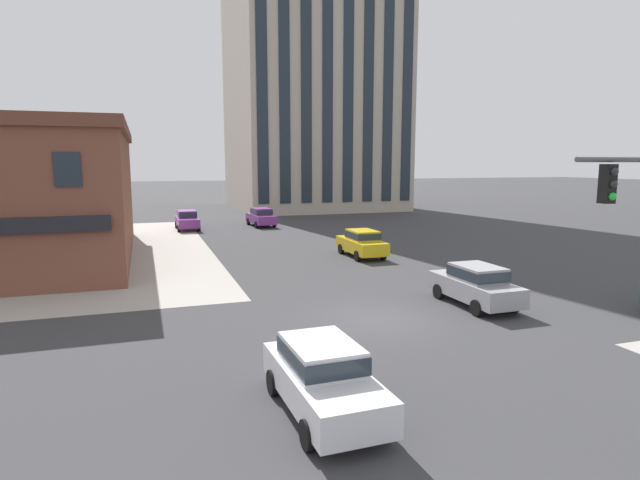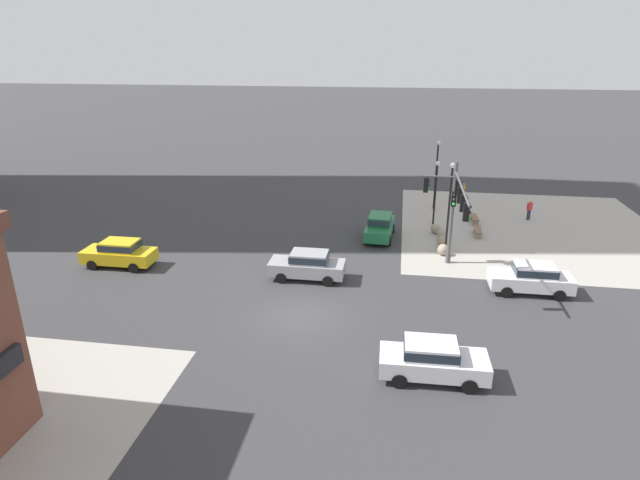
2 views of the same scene
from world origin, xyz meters
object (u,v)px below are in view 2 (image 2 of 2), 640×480
bollard_sphere_curb_b (442,241)px  pedestrian_near_bench (463,191)px  car_cross_westbound (380,226)px  pedestrian_at_curb (529,208)px  traffic_signal_main (454,204)px  car_cross_far (119,252)px  street_lamp_corner_near (450,198)px  bench_mid_block (474,219)px  street_lamp_corner_far (437,167)px  street_lamp_mid_sidewalk (436,185)px  bench_near_signal (478,231)px  bollard_sphere_curb_a (443,250)px  bollard_sphere_curb_d (436,229)px  car_main_northbound_near (432,359)px  car_main_mid (532,277)px  car_cross_eastbound (308,264)px  bollard_sphere_curb_c (442,234)px

bollard_sphere_curb_b → pedestrian_near_bench: pedestrian_near_bench is taller
car_cross_westbound → pedestrian_at_curb: bearing=-62.5°
traffic_signal_main → car_cross_far: 20.44m
street_lamp_corner_near → car_cross_westbound: (2.27, 4.47, -2.83)m
bollard_sphere_curb_b → car_cross_westbound: car_cross_westbound is taller
bench_mid_block → car_cross_westbound: 8.50m
car_cross_westbound → car_cross_far: (-7.67, 15.69, 0.00)m
bollard_sphere_curb_b → car_cross_far: car_cross_far is taller
car_cross_westbound → pedestrian_near_bench: bearing=-32.7°
street_lamp_corner_far → street_lamp_mid_sidewalk: bearing=176.9°
bench_near_signal → street_lamp_corner_near: size_ratio=0.30×
bollard_sphere_curb_b → street_lamp_corner_near: bearing=-173.0°
bench_mid_block → street_lamp_corner_far: bearing=42.1°
street_lamp_corner_near → bollard_sphere_curb_a: bearing=157.6°
bollard_sphere_curb_a → car_cross_westbound: bearing=57.9°
bollard_sphere_curb_a → bollard_sphere_curb_d: same height
bench_mid_block → street_lamp_corner_near: bearing=158.9°
car_main_northbound_near → car_cross_westbound: same height
bollard_sphere_curb_b → street_lamp_corner_far: street_lamp_corner_far is taller
bollard_sphere_curb_d → car_main_mid: size_ratio=0.17×
bench_mid_block → car_cross_far: (-12.27, 22.81, 0.59)m
car_main_northbound_near → street_lamp_corner_near: bearing=-6.1°
car_main_mid → car_cross_far: 24.42m
pedestrian_near_bench → car_cross_far: bearing=129.2°
bollard_sphere_curb_b → car_cross_eastbound: size_ratio=0.17×
bench_mid_block → car_cross_westbound: bearing=122.8°
street_lamp_mid_sidewalk → bollard_sphere_curb_d: bearing=-177.7°
bench_near_signal → car_cross_eastbound: (-9.34, 10.84, 0.59)m
bollard_sphere_curb_c → car_main_mid: bearing=-151.8°
traffic_signal_main → pedestrian_near_bench: bearing=-8.6°
bollard_sphere_curb_c → street_lamp_mid_sidewalk: size_ratio=0.15×
bollard_sphere_curb_b → pedestrian_at_curb: (7.06, -7.11, 0.56)m
bollard_sphere_curb_a → pedestrian_at_curb: (8.66, -7.14, 0.56)m
bench_mid_block → pedestrian_at_curb: bearing=-72.4°
car_cross_westbound → car_main_mid: bearing=-131.1°
street_lamp_corner_far → pedestrian_at_curb: bearing=-104.7°
traffic_signal_main → pedestrian_near_bench: traffic_signal_main is taller
bollard_sphere_curb_c → car_cross_far: 21.68m
car_cross_eastbound → car_cross_far: (0.06, 11.87, 0.00)m
bollard_sphere_curb_c → car_cross_eastbound: 11.61m
bollard_sphere_curb_d → bench_near_signal: size_ratio=0.41×
bollard_sphere_curb_b → street_lamp_corner_far: size_ratio=0.13×
car_main_northbound_near → bollard_sphere_curb_b: bearing=-5.1°
bench_near_signal → street_lamp_corner_far: street_lamp_corner_far is taller
car_main_mid → car_cross_far: bearing=90.1°
bollard_sphere_curb_a → car_cross_westbound: 5.10m
bench_near_signal → street_lamp_mid_sidewalk: 4.63m
bollard_sphere_curb_b → bollard_sphere_curb_d: same height
bollard_sphere_curb_b → bench_near_signal: 3.82m
bench_near_signal → car_cross_eastbound: bearing=130.7°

